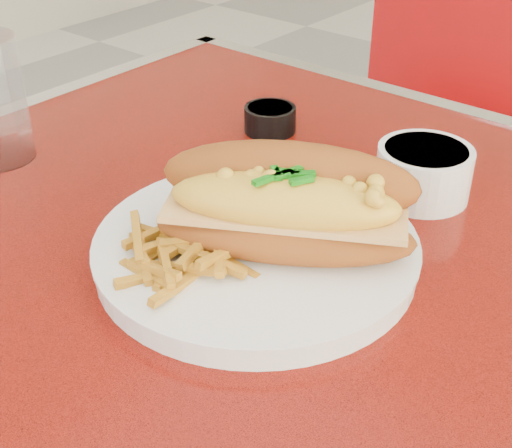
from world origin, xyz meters
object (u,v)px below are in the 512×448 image
Objects in this scene: diner_table at (375,406)px; fork at (313,271)px; dinner_plate at (256,249)px; sauce_cup_left at (270,118)px; gravy_ramekin at (424,171)px; mac_hoagie at (286,204)px.

fork is (-0.05, -0.06, 0.18)m from diner_table.
dinner_plate is 0.29m from sauce_cup_left.
sauce_cup_left is at bearing 125.94° from dinner_plate.
gravy_ramekin is (-0.05, 0.15, 0.19)m from diner_table.
gravy_ramekin reaches higher than fork.
mac_hoagie is at bearing 24.24° from dinner_plate.
sauce_cup_left is at bearing 173.53° from gravy_ramekin.
fork is (0.04, -0.02, -0.04)m from mac_hoagie.
mac_hoagie reaches higher than diner_table.
sauce_cup_left is (-0.17, 0.23, 0.01)m from dinner_plate.
mac_hoagie is 0.20m from gravy_ramekin.
fork is at bearing -128.93° from diner_table.
gravy_ramekin reaches higher than dinner_plate.
dinner_plate is 4.70× the size of sauce_cup_left.
mac_hoagie is at bearing -48.81° from sauce_cup_left.
sauce_cup_left is at bearing 101.85° from mac_hoagie.
mac_hoagie is 1.59× the size of fork.
fork is at bearing -45.06° from sauce_cup_left.
dinner_plate is 1.39× the size of mac_hoagie.
mac_hoagie is at bearing 60.99° from fork.
fork is at bearing -49.47° from mac_hoagie.
mac_hoagie is 0.30m from sauce_cup_left.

